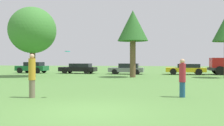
# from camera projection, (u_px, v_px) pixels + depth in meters

# --- Properties ---
(ground_plane) EXTENTS (120.00, 120.00, 0.00)m
(ground_plane) POSITION_uv_depth(u_px,v_px,m) (89.00, 111.00, 8.18)
(ground_plane) COLOR #54843D
(person_thrower) EXTENTS (0.30, 0.30, 1.92)m
(person_thrower) POSITION_uv_depth(u_px,v_px,m) (32.00, 75.00, 11.07)
(person_thrower) COLOR #726651
(person_thrower) RESTS_ON ground
(person_catcher) EXTENTS (0.29, 0.29, 1.71)m
(person_catcher) POSITION_uv_depth(u_px,v_px,m) (182.00, 77.00, 11.20)
(person_catcher) COLOR navy
(person_catcher) RESTS_ON ground
(frisbee) EXTENTS (0.24, 0.24, 0.04)m
(frisbee) POSITION_uv_depth(u_px,v_px,m) (67.00, 51.00, 10.93)
(frisbee) COLOR #19B2D8
(tree_0) EXTENTS (4.61, 4.61, 6.84)m
(tree_0) POSITION_uv_depth(u_px,v_px,m) (33.00, 30.00, 24.82)
(tree_0) COLOR brown
(tree_0) RESTS_ON ground
(tree_1) EXTENTS (2.90, 2.90, 6.35)m
(tree_1) POSITION_uv_depth(u_px,v_px,m) (133.00, 27.00, 23.92)
(tree_1) COLOR brown
(tree_1) RESTS_ON ground
(parked_car_green) EXTENTS (3.89, 2.04, 1.38)m
(parked_car_green) POSITION_uv_depth(u_px,v_px,m) (33.00, 67.00, 31.76)
(parked_car_green) COLOR #196633
(parked_car_green) RESTS_ON ground
(parked_car_black) EXTENTS (4.52, 2.10, 1.22)m
(parked_car_black) POSITION_uv_depth(u_px,v_px,m) (79.00, 68.00, 30.80)
(parked_car_black) COLOR black
(parked_car_black) RESTS_ON ground
(parked_car_grey) EXTENTS (4.09, 1.98, 1.24)m
(parked_car_grey) POSITION_uv_depth(u_px,v_px,m) (127.00, 69.00, 29.28)
(parked_car_grey) COLOR slate
(parked_car_grey) RESTS_ON ground
(parked_car_yellow) EXTENTS (4.41, 2.11, 1.20)m
(parked_car_yellow) POSITION_uv_depth(u_px,v_px,m) (186.00, 69.00, 28.40)
(parked_car_yellow) COLOR gold
(parked_car_yellow) RESTS_ON ground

